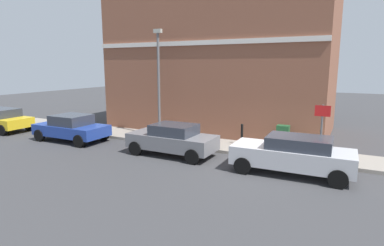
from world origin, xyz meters
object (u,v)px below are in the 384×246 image
(car_blue, at_px, (71,128))
(street_sign, at_px, (322,124))
(car_silver, at_px, (293,154))
(car_yellow, at_px, (0,119))
(lamppost, at_px, (159,78))
(utility_cabinet, at_px, (283,139))
(bollard_near_cabinet, at_px, (242,133))
(car_grey, at_px, (172,139))

(car_blue, xyz_separation_m, street_sign, (1.77, -12.24, 0.94))
(car_silver, xyz_separation_m, car_blue, (0.05, 11.49, -0.04))
(car_yellow, relative_size, lamppost, 0.72)
(car_yellow, distance_m, street_sign, 18.39)
(street_sign, height_order, lamppost, lamppost)
(car_silver, xyz_separation_m, lamppost, (2.70, 7.62, 2.53))
(car_yellow, xyz_separation_m, lamppost, (2.78, -9.90, 2.57))
(car_yellow, relative_size, utility_cabinet, 3.59)
(car_blue, bearing_deg, bollard_near_cabinet, -162.33)
(utility_cabinet, bearing_deg, lamppost, 90.66)
(utility_cabinet, relative_size, street_sign, 0.50)
(street_sign, bearing_deg, car_grey, 105.53)
(lamppost, bearing_deg, car_grey, -137.34)
(utility_cabinet, relative_size, lamppost, 0.20)
(car_blue, distance_m, lamppost, 5.35)
(car_blue, distance_m, car_yellow, 6.03)
(car_yellow, height_order, lamppost, lamppost)
(car_grey, relative_size, car_yellow, 0.96)
(bollard_near_cabinet, relative_size, lamppost, 0.18)
(lamppost, bearing_deg, street_sign, -96.04)
(car_silver, bearing_deg, street_sign, -113.86)
(car_blue, bearing_deg, car_grey, -179.77)
(car_yellow, bearing_deg, car_grey, -179.87)
(car_blue, height_order, street_sign, street_sign)
(car_grey, relative_size, street_sign, 1.73)
(utility_cabinet, bearing_deg, bollard_near_cabinet, 87.12)
(car_silver, relative_size, car_blue, 1.10)
(car_yellow, bearing_deg, street_sign, -174.99)
(utility_cabinet, relative_size, bollard_near_cabinet, 1.11)
(car_grey, height_order, street_sign, street_sign)
(car_silver, distance_m, utility_cabinet, 2.94)
(bollard_near_cabinet, height_order, lamppost, lamppost)
(car_blue, relative_size, street_sign, 1.74)
(car_blue, height_order, utility_cabinet, car_blue)
(car_blue, height_order, bollard_near_cabinet, car_blue)
(car_silver, xyz_separation_m, car_yellow, (-0.08, 17.52, -0.04))
(car_blue, bearing_deg, lamppost, -146.18)
(street_sign, relative_size, lamppost, 0.40)
(car_grey, bearing_deg, car_yellow, 1.32)
(car_silver, height_order, car_yellow, car_silver)
(car_blue, bearing_deg, utility_cabinet, -166.12)
(car_silver, height_order, street_sign, street_sign)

